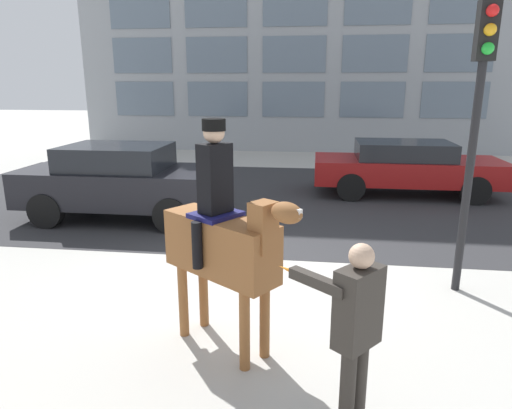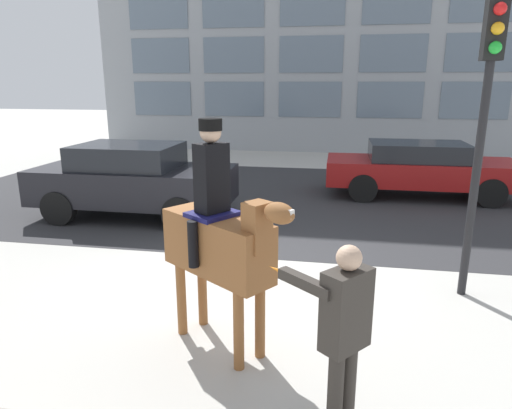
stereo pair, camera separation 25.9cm
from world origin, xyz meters
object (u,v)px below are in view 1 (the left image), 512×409
object	(u,v)px
street_car_far_lane	(406,166)
traffic_light	(478,105)
pedestrian_bystander	(355,326)
mounted_horse_lead	(223,239)
street_car_near_lane	(122,180)

from	to	relation	value
street_car_far_lane	traffic_light	size ratio (longest dim) A/B	1.23
pedestrian_bystander	street_car_far_lane	bearing A→B (deg)	-62.44
pedestrian_bystander	street_car_far_lane	world-z (taller)	pedestrian_bystander
pedestrian_bystander	street_car_far_lane	distance (m)	8.98
mounted_horse_lead	street_car_far_lane	bearing A→B (deg)	101.64
pedestrian_bystander	street_car_near_lane	bearing A→B (deg)	-11.95
pedestrian_bystander	street_car_far_lane	size ratio (longest dim) A/B	0.35
mounted_horse_lead	traffic_light	bearing A→B (deg)	66.57
mounted_horse_lead	street_car_near_lane	xyz separation A→B (m)	(-3.13, 4.63, -0.43)
mounted_horse_lead	traffic_light	distance (m)	3.75
street_car_near_lane	traffic_light	distance (m)	6.95
street_car_near_lane	traffic_light	size ratio (longest dim) A/B	1.10
street_car_far_lane	pedestrian_bystander	bearing A→B (deg)	-102.87
street_car_near_lane	traffic_light	world-z (taller)	traffic_light
street_car_far_lane	mounted_horse_lead	bearing A→B (deg)	-113.34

